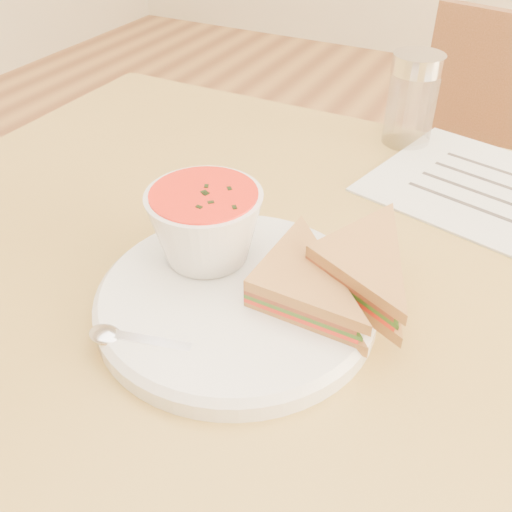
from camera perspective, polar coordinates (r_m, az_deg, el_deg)
The scene contains 9 objects.
dining_table at distance 0.88m, azimuth 3.70°, elevation -19.71°, with size 1.00×0.70×0.75m, color olive, non-canonical shape.
chair_far at distance 1.29m, azimuth 18.59°, elevation 2.29°, with size 0.36×0.36×0.82m, color brown, non-canonical shape.
plate at distance 0.53m, azimuth -1.97°, elevation -4.47°, with size 0.26×0.26×0.02m, color white, non-canonical shape.
soup_bowl at distance 0.54m, azimuth -5.04°, elevation 2.74°, with size 0.11×0.11×0.08m, color white, non-canonical shape.
sandwich_half_a at distance 0.50m, azimuth -1.24°, elevation -4.03°, with size 0.11×0.11×0.04m, color #C19244, non-canonical shape.
sandwich_half_b at distance 0.51m, azimuth 4.94°, elevation -0.54°, with size 0.11×0.11×0.04m, color #C19244, non-canonical shape.
spoon at distance 0.48m, azimuth -9.96°, elevation -8.55°, with size 0.15×0.03×0.01m, color silver, non-canonical shape.
paper_menu at distance 0.75m, azimuth 24.01°, elevation 5.43°, with size 0.32×0.23×0.00m, color white, non-canonical shape.
condiment_shaker at distance 0.82m, azimuth 15.33°, elevation 14.82°, with size 0.07×0.07×0.12m, color silver, non-canonical shape.
Camera 1 is at (0.17, -0.44, 1.11)m, focal length 40.00 mm.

